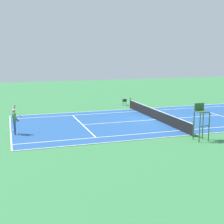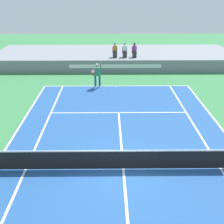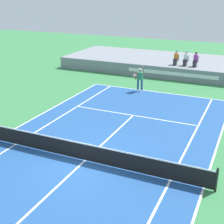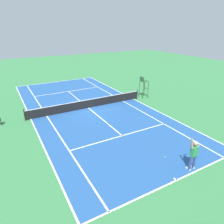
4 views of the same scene
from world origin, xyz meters
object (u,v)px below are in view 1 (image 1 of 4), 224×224
(tennis_ball, at_px, (38,131))
(tennis_player, at_px, (15,121))
(umpire_chair, at_px, (201,117))
(ball_hopper, at_px, (125,100))

(tennis_ball, bearing_deg, tennis_player, 108.34)
(umpire_chair, relative_size, ball_hopper, 3.49)
(tennis_player, relative_size, tennis_ball, 30.63)
(tennis_player, height_order, ball_hopper, tennis_player)
(tennis_player, bearing_deg, tennis_ball, -71.66)
(tennis_ball, relative_size, ball_hopper, 0.10)
(tennis_ball, height_order, ball_hopper, ball_hopper)
(tennis_player, xyz_separation_m, tennis_ball, (0.53, -1.59, -0.96))
(umpire_chair, xyz_separation_m, ball_hopper, (14.75, -0.11, -0.98))
(tennis_player, relative_size, ball_hopper, 2.98)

